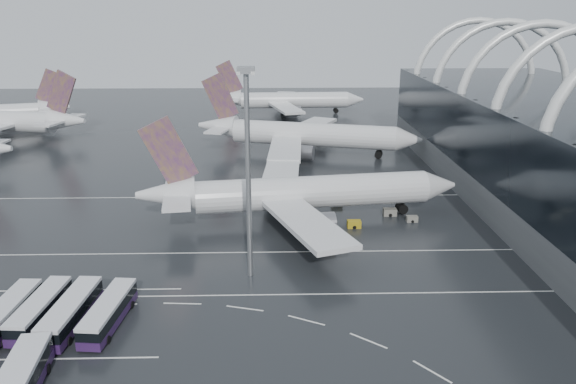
{
  "coord_description": "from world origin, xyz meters",
  "views": [
    {
      "loc": [
        2.9,
        -69.64,
        36.51
      ],
      "look_at": [
        5.29,
        21.27,
        7.0
      ],
      "focal_mm": 35.0,
      "sensor_mm": 36.0,
      "label": 1
    }
  ],
  "objects_px": {
    "gse_cart_belly_a": "(354,224)",
    "gse_cart_belly_b": "(390,212)",
    "jet_remote_far": "(3,113)",
    "gse_cart_belly_d": "(412,219)",
    "airliner_main": "(297,194)",
    "gse_cart_belly_c": "(329,246)",
    "airliner_gate_b": "(302,135)",
    "airliner_gate_c": "(286,101)",
    "bus_row_near_b": "(40,309)",
    "floodlight_mast": "(248,150)",
    "bus_row_near_c": "(71,312)",
    "gse_cart_belly_e": "(337,202)",
    "bus_row_near_a": "(8,314)",
    "jet_remote_mid": "(15,122)",
    "bus_row_near_d": "(109,312)"
  },
  "relations": [
    {
      "from": "airliner_gate_c",
      "to": "gse_cart_belly_e",
      "type": "height_order",
      "value": "airliner_gate_c"
    },
    {
      "from": "airliner_gate_b",
      "to": "bus_row_near_d",
      "type": "relative_size",
      "value": 4.61
    },
    {
      "from": "airliner_gate_b",
      "to": "bus_row_near_b",
      "type": "height_order",
      "value": "airliner_gate_b"
    },
    {
      "from": "airliner_gate_c",
      "to": "bus_row_near_b",
      "type": "height_order",
      "value": "airliner_gate_c"
    },
    {
      "from": "airliner_gate_b",
      "to": "gse_cart_belly_e",
      "type": "height_order",
      "value": "airliner_gate_b"
    },
    {
      "from": "bus_row_near_c",
      "to": "bus_row_near_d",
      "type": "height_order",
      "value": "bus_row_near_c"
    },
    {
      "from": "jet_remote_mid",
      "to": "gse_cart_belly_e",
      "type": "relative_size",
      "value": 21.23
    },
    {
      "from": "airliner_gate_c",
      "to": "gse_cart_belly_b",
      "type": "distance_m",
      "value": 109.53
    },
    {
      "from": "airliner_gate_b",
      "to": "jet_remote_far",
      "type": "bearing_deg",
      "value": 173.34
    },
    {
      "from": "gse_cart_belly_e",
      "to": "gse_cart_belly_b",
      "type": "bearing_deg",
      "value": -33.56
    },
    {
      "from": "gse_cart_belly_d",
      "to": "airliner_gate_b",
      "type": "bearing_deg",
      "value": 109.01
    },
    {
      "from": "bus_row_near_a",
      "to": "gse_cart_belly_c",
      "type": "bearing_deg",
      "value": -58.41
    },
    {
      "from": "airliner_main",
      "to": "gse_cart_belly_d",
      "type": "xyz_separation_m",
      "value": [
        20.84,
        -1.58,
        -4.43
      ]
    },
    {
      "from": "bus_row_near_c",
      "to": "gse_cart_belly_a",
      "type": "distance_m",
      "value": 49.76
    },
    {
      "from": "airliner_gate_c",
      "to": "gse_cart_belly_c",
      "type": "bearing_deg",
      "value": -90.03
    },
    {
      "from": "bus_row_near_c",
      "to": "jet_remote_far",
      "type": "bearing_deg",
      "value": 31.34
    },
    {
      "from": "gse_cart_belly_d",
      "to": "gse_cart_belly_a",
      "type": "bearing_deg",
      "value": -166.51
    },
    {
      "from": "gse_cart_belly_d",
      "to": "airliner_gate_c",
      "type": "bearing_deg",
      "value": 100.27
    },
    {
      "from": "floodlight_mast",
      "to": "gse_cart_belly_a",
      "type": "relative_size",
      "value": 12.36
    },
    {
      "from": "bus_row_near_d",
      "to": "gse_cart_belly_e",
      "type": "bearing_deg",
      "value": -31.32
    },
    {
      "from": "bus_row_near_a",
      "to": "jet_remote_mid",
      "type": "bearing_deg",
      "value": 25.8
    },
    {
      "from": "airliner_gate_b",
      "to": "airliner_gate_c",
      "type": "distance_m",
      "value": 60.8
    },
    {
      "from": "gse_cart_belly_a",
      "to": "gse_cart_belly_e",
      "type": "xyz_separation_m",
      "value": [
        -1.71,
        12.09,
        -0.04
      ]
    },
    {
      "from": "gse_cart_belly_c",
      "to": "airliner_gate_c",
      "type": "bearing_deg",
      "value": 91.84
    },
    {
      "from": "airliner_main",
      "to": "gse_cart_belly_c",
      "type": "distance_m",
      "value": 14.79
    },
    {
      "from": "bus_row_near_c",
      "to": "floodlight_mast",
      "type": "bearing_deg",
      "value": -54.32
    },
    {
      "from": "bus_row_near_d",
      "to": "bus_row_near_b",
      "type": "bearing_deg",
      "value": 89.98
    },
    {
      "from": "airliner_gate_b",
      "to": "bus_row_near_b",
      "type": "bearing_deg",
      "value": -98.13
    },
    {
      "from": "bus_row_near_d",
      "to": "gse_cart_belly_a",
      "type": "bearing_deg",
      "value": -42.06
    },
    {
      "from": "jet_remote_far",
      "to": "gse_cart_belly_d",
      "type": "height_order",
      "value": "jet_remote_far"
    },
    {
      "from": "gse_cart_belly_b",
      "to": "gse_cart_belly_e",
      "type": "relative_size",
      "value": 1.08
    },
    {
      "from": "gse_cart_belly_a",
      "to": "gse_cart_belly_b",
      "type": "relative_size",
      "value": 0.99
    },
    {
      "from": "gse_cart_belly_c",
      "to": "gse_cart_belly_d",
      "type": "distance_m",
      "value": 20.05
    },
    {
      "from": "bus_row_near_c",
      "to": "airliner_main",
      "type": "bearing_deg",
      "value": -35.01
    },
    {
      "from": "gse_cart_belly_e",
      "to": "jet_remote_far",
      "type": "bearing_deg",
      "value": 141.53
    },
    {
      "from": "jet_remote_far",
      "to": "bus_row_near_b",
      "type": "xyz_separation_m",
      "value": [
        59.18,
        -122.1,
        -3.1
      ]
    },
    {
      "from": "airliner_gate_b",
      "to": "bus_row_near_a",
      "type": "height_order",
      "value": "airliner_gate_b"
    },
    {
      "from": "gse_cart_belly_b",
      "to": "bus_row_near_c",
      "type": "bearing_deg",
      "value": -141.22
    },
    {
      "from": "gse_cart_belly_a",
      "to": "gse_cart_belly_b",
      "type": "xyz_separation_m",
      "value": [
        7.52,
        5.96,
        0.01
      ]
    },
    {
      "from": "airliner_main",
      "to": "gse_cart_belly_c",
      "type": "height_order",
      "value": "airliner_main"
    },
    {
      "from": "bus_row_near_c",
      "to": "gse_cart_belly_b",
      "type": "xyz_separation_m",
      "value": [
        46.27,
        37.17,
        -1.14
      ]
    },
    {
      "from": "floodlight_mast",
      "to": "airliner_main",
      "type": "bearing_deg",
      "value": 71.17
    },
    {
      "from": "airliner_gate_c",
      "to": "bus_row_near_c",
      "type": "distance_m",
      "value": 148.31
    },
    {
      "from": "jet_remote_far",
      "to": "bus_row_near_d",
      "type": "relative_size",
      "value": 3.29
    },
    {
      "from": "airliner_gate_c",
      "to": "gse_cart_belly_d",
      "type": "bearing_deg",
      "value": -81.6
    },
    {
      "from": "airliner_gate_c",
      "to": "bus_row_near_b",
      "type": "xyz_separation_m",
      "value": [
        -33.49,
        -144.47,
        -3.22
      ]
    },
    {
      "from": "gse_cart_belly_a",
      "to": "gse_cart_belly_c",
      "type": "bearing_deg",
      "value": -120.24
    },
    {
      "from": "jet_remote_mid",
      "to": "gse_cart_belly_d",
      "type": "relative_size",
      "value": 23.86
    },
    {
      "from": "gse_cart_belly_b",
      "to": "gse_cart_belly_e",
      "type": "height_order",
      "value": "gse_cart_belly_b"
    },
    {
      "from": "airliner_main",
      "to": "gse_cart_belly_d",
      "type": "distance_m",
      "value": 21.36
    }
  ]
}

